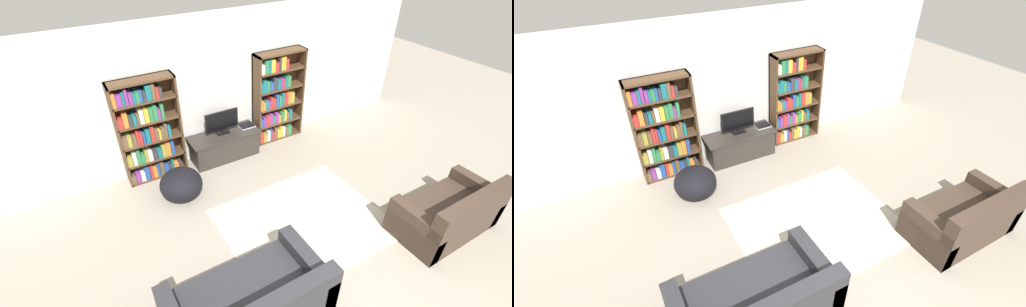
# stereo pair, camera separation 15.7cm
# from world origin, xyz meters

# --- Properties ---
(wall_back) EXTENTS (8.80, 0.06, 2.60)m
(wall_back) POSITION_xyz_m (0.00, 4.23, 1.30)
(wall_back) COLOR silver
(wall_back) RESTS_ON ground_plane
(bookshelf_left) EXTENTS (1.03, 0.30, 1.81)m
(bookshelf_left) POSITION_xyz_m (-1.40, 4.05, 0.87)
(bookshelf_left) COLOR #513823
(bookshelf_left) RESTS_ON ground_plane
(bookshelf_right) EXTENTS (1.03, 0.30, 1.81)m
(bookshelf_right) POSITION_xyz_m (1.13, 4.05, 0.87)
(bookshelf_right) COLOR #513823
(bookshelf_right) RESTS_ON ground_plane
(tv_stand) EXTENTS (1.33, 0.51, 0.51)m
(tv_stand) POSITION_xyz_m (-0.09, 3.91, 0.26)
(tv_stand) COLOR #332D28
(tv_stand) RESTS_ON ground_plane
(television) EXTENTS (0.64, 0.16, 0.44)m
(television) POSITION_xyz_m (-0.09, 3.96, 0.74)
(television) COLOR black
(television) RESTS_ON tv_stand
(laptop) EXTENTS (0.29, 0.24, 0.03)m
(laptop) POSITION_xyz_m (0.41, 3.95, 0.52)
(laptop) COLOR #B7B7BC
(laptop) RESTS_ON tv_stand
(area_rug) EXTENTS (2.39, 1.94, 0.02)m
(area_rug) POSITION_xyz_m (0.18, 1.75, 0.01)
(area_rug) COLOR beige
(area_rug) RESTS_ON ground_plane
(couch_left_sectional) EXTENTS (1.79, 0.96, 0.79)m
(couch_left_sectional) POSITION_xyz_m (-1.27, 0.85, 0.28)
(couch_left_sectional) COLOR #2D2D33
(couch_left_sectional) RESTS_ON ground_plane
(couch_right_sofa) EXTENTS (1.54, 0.83, 0.85)m
(couch_right_sofa) POSITION_xyz_m (1.89, 0.62, 0.29)
(couch_right_sofa) COLOR #423328
(couch_right_sofa) RESTS_ON ground_plane
(beanbag_ottoman) EXTENTS (0.69, 0.69, 0.50)m
(beanbag_ottoman) POSITION_xyz_m (-1.19, 3.25, 0.25)
(beanbag_ottoman) COLOR black
(beanbag_ottoman) RESTS_ON ground_plane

